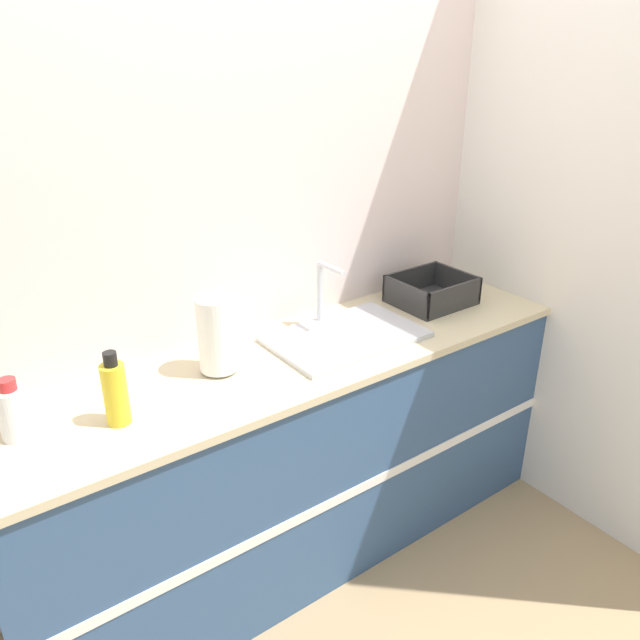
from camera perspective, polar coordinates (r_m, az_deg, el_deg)
The scene contains 9 objects.
ground_plane at distance 2.63m, azimuth 1.80°, elevation -23.20°, with size 12.00×12.00×0.00m, color tan.
wall_back at distance 2.35m, azimuth -6.62°, elevation 8.39°, with size 4.61×0.06×2.60m.
wall_right at distance 2.86m, azimuth 17.11°, elevation 10.38°, with size 0.06×2.55×2.60m.
counter_cabinet at distance 2.49m, azimuth -2.05°, elevation -12.33°, with size 2.23×0.58×0.90m.
sink at distance 2.36m, azimuth 2.24°, elevation -1.29°, with size 0.57×0.37×0.27m.
paper_towel_roll at distance 2.10m, azimuth -9.41°, elevation -1.34°, with size 0.13×0.13×0.27m.
dish_rack at distance 2.71m, azimuth 10.14°, elevation 2.39°, with size 0.32×0.27×0.12m.
bottle_white_spray at distance 1.96m, azimuth -26.22°, elevation -7.54°, with size 0.09×0.09×0.19m.
bottle_yellow at distance 1.91m, azimuth -18.21°, elevation -6.28°, with size 0.07×0.07×0.23m.
Camera 1 is at (-1.11, -1.39, 1.94)m, focal length 35.00 mm.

